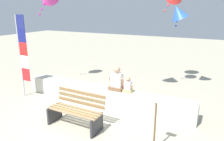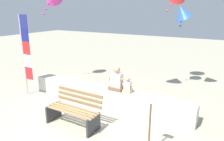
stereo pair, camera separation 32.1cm
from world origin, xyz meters
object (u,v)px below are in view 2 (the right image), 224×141
(person_child, at_px, (128,86))
(park_bench, at_px, (74,110))
(sign_post, at_px, (150,119))
(flag_banner, at_px, (25,51))
(kite_blue, at_px, (182,12))
(person_adult, at_px, (117,81))

(person_child, bearing_deg, park_bench, -117.73)
(park_bench, xyz_separation_m, sign_post, (2.08, -0.09, 0.35))
(park_bench, height_order, person_child, person_child)
(person_child, relative_size, flag_banner, 0.17)
(kite_blue, relative_size, sign_post, 0.78)
(park_bench, height_order, person_adult, person_adult)
(person_adult, distance_m, sign_post, 2.30)
(park_bench, bearing_deg, sign_post, -2.38)
(flag_banner, xyz_separation_m, kite_blue, (4.16, 4.10, 1.25))
(park_bench, bearing_deg, person_adult, 74.27)
(kite_blue, bearing_deg, person_child, -100.77)
(flag_banner, bearing_deg, person_child, 11.20)
(person_adult, height_order, kite_blue, kite_blue)
(person_adult, relative_size, flag_banner, 0.27)
(park_bench, bearing_deg, flag_banner, 163.34)
(park_bench, xyz_separation_m, flag_banner, (-2.72, 0.81, 1.16))
(person_adult, bearing_deg, person_child, 0.05)
(flag_banner, bearing_deg, sign_post, -10.62)
(park_bench, relative_size, kite_blue, 1.46)
(park_bench, relative_size, sign_post, 1.14)
(person_child, distance_m, kite_blue, 4.05)
(park_bench, distance_m, sign_post, 2.11)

